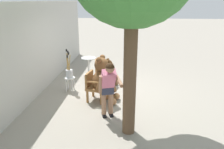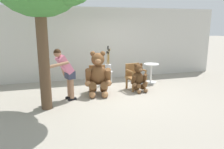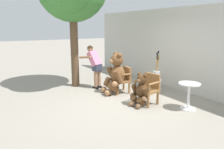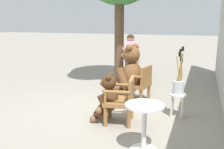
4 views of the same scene
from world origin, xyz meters
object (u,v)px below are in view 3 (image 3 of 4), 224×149
Objects in this scene: wooden_chair_right at (148,88)px; teddy_bear_large at (116,74)px; white_stool at (156,82)px; brush_bucket at (156,73)px; round_side_table at (189,93)px; teddy_bear_small at (141,90)px; wooden_chair_left at (122,79)px; person_visitor at (95,63)px.

wooden_chair_right is 0.63× the size of teddy_bear_large.
white_stool is 0.30m from brush_bucket.
teddy_bear_large is 2.40m from round_side_table.
teddy_bear_small is at bearing -134.28° from round_side_table.
white_stool is at bearing 168.92° from round_side_table.
wooden_chair_right is (1.30, 0.00, 0.00)m from wooden_chair_left.
round_side_table is (3.22, 1.13, -0.45)m from person_visitor.
wooden_chair_left is at bearing 167.57° from teddy_bear_small.
wooden_chair_left is 0.93× the size of teddy_bear_small.
brush_bucket is at bearing 126.25° from wooden_chair_right.
white_stool is at bearing 56.56° from wooden_chair_left.
brush_bucket is at bearing 56.61° from wooden_chair_left.
brush_bucket is at bearing 119.86° from teddy_bear_small.
wooden_chair_right is at bearing 0.01° from wooden_chair_left.
teddy_bear_small is 1.29× the size of round_side_table.
teddy_bear_large is 1.47× the size of teddy_bear_small.
wooden_chair_left is at bearing 26.63° from person_visitor.
wooden_chair_left reaches higher than round_side_table.
teddy_bear_large reaches higher than teddy_bear_small.
wooden_chair_right is at bearing -53.61° from white_stool.
round_side_table is at bearing 19.32° from person_visitor.
brush_bucket reaches higher than white_stool.
wooden_chair_right is at bearing 10.82° from teddy_bear_large.
person_visitor is 1.61× the size of brush_bucket.
person_visitor is at bearing -138.56° from brush_bucket.
white_stool is at bearing -109.16° from brush_bucket.
person_visitor is 2.19m from brush_bucket.
wooden_chair_left reaches higher than white_stool.
white_stool is at bearing 126.39° from wooden_chair_right.
person_visitor is at bearing -167.54° from wooden_chair_right.
teddy_bear_small reaches higher than white_stool.
teddy_bear_large is 0.90× the size of person_visitor.
round_side_table is (2.23, 0.87, -0.22)m from teddy_bear_large.
person_visitor is (-2.34, -0.22, 0.45)m from teddy_bear_small.
teddy_bear_large is at bearing 14.61° from person_visitor.
wooden_chair_left is 2.28m from round_side_table.
teddy_bear_large is at bearing -118.38° from brush_bucket.
teddy_bear_small reaches higher than wooden_chair_right.
round_side_table is (0.88, 0.91, -0.01)m from teddy_bear_small.
round_side_table is at bearing -11.08° from white_stool.
wooden_chair_left is 1.87× the size of white_stool.
round_side_table is at bearing 45.72° from teddy_bear_small.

